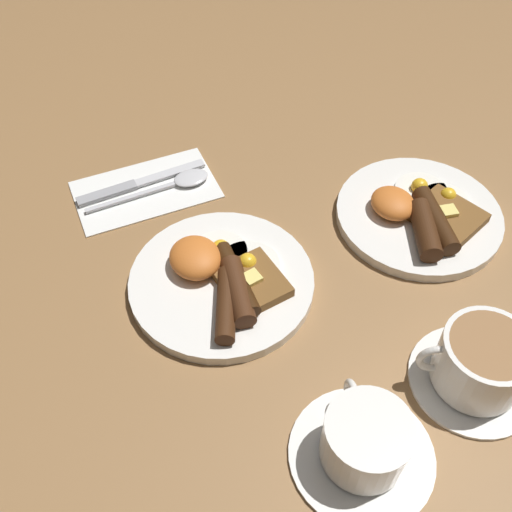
{
  "coord_description": "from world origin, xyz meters",
  "views": [
    {
      "loc": [
        0.43,
        -0.18,
        0.6
      ],
      "look_at": [
        -0.0,
        0.05,
        0.03
      ],
      "focal_mm": 42.0,
      "sensor_mm": 36.0,
      "label": 1
    }
  ],
  "objects": [
    {
      "name": "napkin",
      "position": [
        -0.21,
        -0.02,
        0.0
      ],
      "size": [
        0.13,
        0.21,
        0.01
      ],
      "primitive_type": "cube",
      "rotation": [
        0.0,
        0.0,
        -0.07
      ],
      "color": "white",
      "rests_on": "ground_plane"
    },
    {
      "name": "breakfast_plate_near",
      "position": [
        0.0,
        0.0,
        0.01
      ],
      "size": [
        0.23,
        0.23,
        0.05
      ],
      "color": "white",
      "rests_on": "ground_plane"
    },
    {
      "name": "teacup_far",
      "position": [
        0.25,
        0.19,
        0.04
      ],
      "size": [
        0.14,
        0.14,
        0.08
      ],
      "color": "white",
      "rests_on": "ground_plane"
    },
    {
      "name": "spoon",
      "position": [
        -0.2,
        0.02,
        0.01
      ],
      "size": [
        0.04,
        0.19,
        0.01
      ],
      "rotation": [
        0.0,
        0.0,
        1.54
      ],
      "color": "silver",
      "rests_on": "napkin"
    },
    {
      "name": "ground_plane",
      "position": [
        0.0,
        0.0,
        0.0
      ],
      "size": [
        3.0,
        3.0,
        0.0
      ],
      "primitive_type": "plane",
      "color": "olive"
    },
    {
      "name": "breakfast_plate_far",
      "position": [
        0.02,
        0.29,
        0.01
      ],
      "size": [
        0.23,
        0.23,
        0.04
      ],
      "color": "white",
      "rests_on": "ground_plane"
    },
    {
      "name": "teacup_near",
      "position": [
        0.27,
        0.03,
        0.03
      ],
      "size": [
        0.15,
        0.15,
        0.07
      ],
      "color": "white",
      "rests_on": "ground_plane"
    },
    {
      "name": "knife",
      "position": [
        -0.22,
        -0.04,
        0.01
      ],
      "size": [
        0.02,
        0.19,
        0.01
      ],
      "rotation": [
        0.0,
        0.0,
        1.56
      ],
      "color": "silver",
      "rests_on": "napkin"
    }
  ]
}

